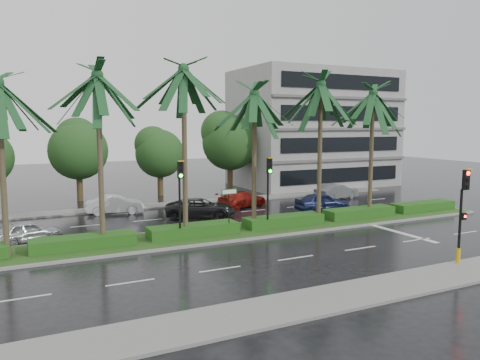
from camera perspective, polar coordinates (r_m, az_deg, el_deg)
name	(u,v)px	position (r m, az deg, el deg)	size (l,w,h in m)	color
ground	(248,236)	(27.24, 1.03, -6.84)	(120.00, 120.00, 0.00)	black
near_sidewalk	(370,291)	(19.11, 15.55, -12.89)	(40.00, 2.40, 0.12)	slate
far_sidewalk	(180,204)	(38.08, -7.28, -2.89)	(40.00, 2.00, 0.12)	slate
median	(241,231)	(28.09, 0.09, -6.26)	(36.00, 4.00, 0.15)	gray
hedge	(241,225)	(28.01, 0.09, -5.52)	(35.20, 1.40, 0.60)	#1F4413
lane_markings	(297,232)	(28.37, 6.92, -6.33)	(34.00, 13.06, 0.01)	silver
palm_row	(221,95)	(26.90, -2.35, 10.27)	(26.30, 4.20, 10.06)	#3D3323
signal_near	(462,212)	(23.33, 25.48, -3.53)	(0.34, 0.45, 4.36)	black
signal_median_left	(180,188)	(25.41, -7.32, -1.00)	(0.34, 0.42, 4.36)	black
signal_median_right	(269,183)	(27.67, 3.52, -0.33)	(0.34, 0.42, 4.36)	black
street_sign	(229,200)	(26.81, -1.34, -2.43)	(0.95, 0.09, 2.60)	black
bg_trees	(176,145)	(43.39, -7.77, 4.27)	(32.76, 5.38, 7.78)	#392B1A
building	(313,129)	(50.73, 8.87, 6.22)	(16.00, 10.00, 12.00)	gray
car_silver	(28,232)	(28.14, -24.47, -5.74)	(3.59, 1.44, 1.22)	#B8BAC0
car_white	(115,205)	(35.02, -14.97, -2.91)	(4.05, 1.41, 1.33)	silver
car_darkgrey	(201,208)	(32.45, -4.81, -3.44)	(4.85, 2.24, 1.35)	black
car_red	(242,199)	(36.59, 0.29, -2.33)	(4.31, 1.75, 1.25)	maroon
car_blue	(322,202)	(35.27, 10.01, -2.65)	(4.13, 1.66, 1.41)	#1A234E
car_grey	(336,191)	(41.21, 11.67, -1.38)	(4.11, 1.43, 1.35)	#585C5E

